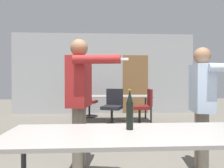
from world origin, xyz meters
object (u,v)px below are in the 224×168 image
Objects in this scene: person_near_casual at (80,91)px; beer_bottle at (130,110)px; office_chair_far_left at (113,109)px; person_right_polo at (203,97)px; office_chair_far_right at (143,109)px; office_chair_near_pushed at (87,103)px.

person_near_casual reaches higher than beer_bottle.
person_near_casual is at bearing 97.19° from office_chair_far_left.
person_right_polo is 1.68× the size of office_chair_far_left.
person_right_polo reaches higher than office_chair_far_right.
beer_bottle is at bearing 39.49° from person_near_casual.
person_right_polo is 1.28m from beer_bottle.
person_near_casual is 1.81× the size of office_chair_near_pushed.
office_chair_far_left is 3.57m from beer_bottle.
beer_bottle reaches higher than office_chair_far_left.
office_chair_far_right is (-0.22, 2.78, -0.51)m from person_right_polo.
office_chair_near_pushed is 1.00× the size of office_chair_far_right.
person_near_casual is 2.75m from office_chair_far_left.
office_chair_far_right is (1.49, -1.54, -0.00)m from office_chair_near_pushed.
office_chair_near_pushed is 2.58× the size of beer_bottle.
person_right_polo reaches higher than office_chair_near_pushed.
person_near_casual is 1.81× the size of office_chair_far_right.
office_chair_far_left is at bearing 89.04° from beer_bottle.
office_chair_far_right is at bearing -167.49° from person_right_polo.
person_right_polo reaches higher than office_chair_far_left.
person_right_polo is at bearing 34.94° from office_chair_near_pushed.
office_chair_far_left is 2.59× the size of beer_bottle.
person_near_casual is 4.19m from office_chair_near_pushed.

